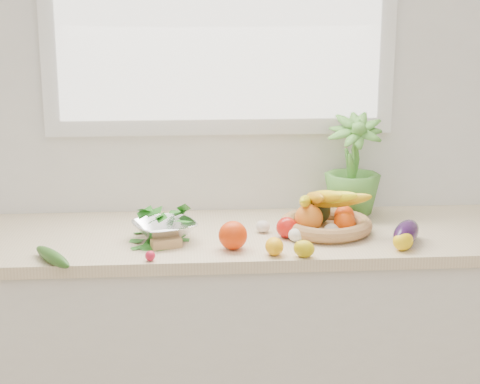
{
  "coord_description": "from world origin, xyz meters",
  "views": [
    {
      "loc": [
        -0.13,
        -0.5,
        1.66
      ],
      "look_at": [
        0.05,
        1.93,
        1.05
      ],
      "focal_mm": 55.0,
      "sensor_mm": 36.0,
      "label": 1
    }
  ],
  "objects": [
    {
      "name": "ginger",
      "position": [
        -0.2,
        1.79,
        0.92
      ],
      "size": [
        0.11,
        0.07,
        0.03
      ],
      "primitive_type": "cube",
      "rotation": [
        0.0,
        0.0,
        0.33
      ],
      "color": "tan",
      "rests_on": "countertop"
    },
    {
      "name": "lemon_b",
      "position": [
        0.56,
        1.71,
        0.93
      ],
      "size": [
        0.1,
        0.1,
        0.06
      ],
      "primitive_type": "ellipsoid",
      "rotation": [
        0.0,
        0.0,
        -0.81
      ],
      "color": "yellow",
      "rests_on": "countertop"
    },
    {
      "name": "back_wall",
      "position": [
        0.0,
        2.25,
        1.35
      ],
      "size": [
        4.5,
        0.02,
        2.7
      ],
      "primitive_type": "cube",
      "color": "white",
      "rests_on": "ground"
    },
    {
      "name": "garlic_a",
      "position": [
        0.23,
        1.83,
        0.92
      ],
      "size": [
        0.07,
        0.07,
        0.05
      ],
      "primitive_type": "ellipsoid",
      "rotation": [
        0.0,
        0.0,
        -0.34
      ],
      "color": "white",
      "rests_on": "countertop"
    },
    {
      "name": "apple",
      "position": [
        0.21,
        1.87,
        0.94
      ],
      "size": [
        0.08,
        0.08,
        0.07
      ],
      "primitive_type": "sphere",
      "rotation": [
        0.0,
        0.0,
        -0.07
      ],
      "color": "red",
      "rests_on": "countertop"
    },
    {
      "name": "eggplant",
      "position": [
        0.59,
        1.77,
        0.94
      ],
      "size": [
        0.16,
        0.21,
        0.08
      ],
      "primitive_type": "ellipsoid",
      "rotation": [
        0.0,
        0.0,
        -0.52
      ],
      "color": "#290F37",
      "rests_on": "countertop"
    },
    {
      "name": "lemon_a",
      "position": [
        0.14,
        1.7,
        0.93
      ],
      "size": [
        0.06,
        0.08,
        0.06
      ],
      "primitive_type": "ellipsoid",
      "rotation": [
        0.0,
        0.0,
        0.1
      ],
      "color": "#FFAE0D",
      "rests_on": "countertop"
    },
    {
      "name": "potted_herb",
      "position": [
        0.48,
        2.12,
        1.1
      ],
      "size": [
        0.24,
        0.24,
        0.37
      ],
      "primitive_type": "imported",
      "rotation": [
        0.0,
        0.0,
        -0.16
      ],
      "color": "#529837",
      "rests_on": "countertop"
    },
    {
      "name": "garlic_c",
      "position": [
        0.36,
        1.86,
        0.92
      ],
      "size": [
        0.08,
        0.08,
        0.05
      ],
      "primitive_type": "ellipsoid",
      "rotation": [
        0.0,
        0.0,
        -0.42
      ],
      "color": "white",
      "rests_on": "countertop"
    },
    {
      "name": "counter_cabinet",
      "position": [
        0.0,
        1.95,
        0.43
      ],
      "size": [
        2.2,
        0.58,
        0.86
      ],
      "primitive_type": "cube",
      "color": "silver",
      "rests_on": "ground"
    },
    {
      "name": "garlic_b",
      "position": [
        0.13,
        1.94,
        0.92
      ],
      "size": [
        0.06,
        0.06,
        0.04
      ],
      "primitive_type": "ellipsoid",
      "rotation": [
        0.0,
        0.0,
        -0.21
      ],
      "color": "silver",
      "rests_on": "countertop"
    },
    {
      "name": "countertop",
      "position": [
        0.0,
        1.95,
        0.88
      ],
      "size": [
        2.24,
        0.62,
        0.04
      ],
      "primitive_type": "cube",
      "color": "beige",
      "rests_on": "counter_cabinet"
    },
    {
      "name": "colander_with_spinach",
      "position": [
        -0.21,
        1.88,
        0.96
      ],
      "size": [
        0.27,
        0.27,
        0.11
      ],
      "color": "silver",
      "rests_on": "countertop"
    },
    {
      "name": "fruit_basket",
      "position": [
        0.35,
        1.93,
        0.95
      ],
      "size": [
        0.43,
        0.43,
        0.18
      ],
      "color": "tan",
      "rests_on": "countertop"
    },
    {
      "name": "orange_loose",
      "position": [
        0.01,
        1.77,
        0.95
      ],
      "size": [
        0.11,
        0.11,
        0.09
      ],
      "primitive_type": "sphere",
      "rotation": [
        0.0,
        0.0,
        -0.19
      ],
      "color": "red",
      "rests_on": "countertop"
    },
    {
      "name": "radish",
      "position": [
        -0.25,
        1.67,
        0.92
      ],
      "size": [
        0.04,
        0.04,
        0.03
      ],
      "primitive_type": "sphere",
      "rotation": [
        0.0,
        0.0,
        -0.21
      ],
      "color": "red",
      "rests_on": "countertop"
    },
    {
      "name": "lemon_c",
      "position": [
        0.23,
        1.67,
        0.93
      ],
      "size": [
        0.09,
        0.08,
        0.05
      ],
      "primitive_type": "ellipsoid",
      "rotation": [
        0.0,
        0.0,
        1.0
      ],
      "color": "gold",
      "rests_on": "countertop"
    },
    {
      "name": "cucumber",
      "position": [
        -0.55,
        1.67,
        0.92
      ],
      "size": [
        0.16,
        0.21,
        0.04
      ],
      "primitive_type": "ellipsoid",
      "rotation": [
        0.0,
        0.0,
        0.59
      ],
      "color": "#205218",
      "rests_on": "countertop"
    }
  ]
}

